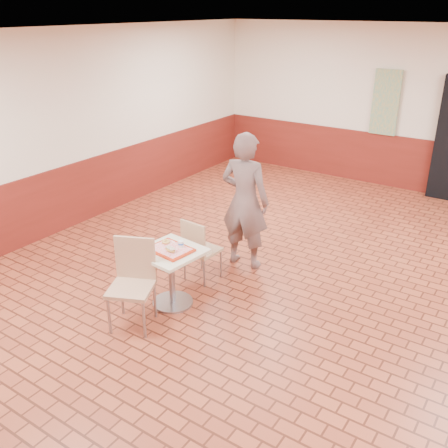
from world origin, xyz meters
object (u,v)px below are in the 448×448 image
Objects in this scene: paper_cup at (181,244)px; long_john_donut at (170,250)px; ring_donut at (166,242)px; serving_tray at (170,249)px; chair_main_front at (133,278)px; customer at (245,201)px; chair_main_back at (199,247)px; main_table at (171,268)px.

long_john_donut is at bearing -102.32° from paper_cup.
serving_tray is at bearing -31.28° from ring_donut.
customer reaches higher than chair_main_front.
serving_tray is at bearing 101.09° from chair_main_back.
customer is 1.30m from ring_donut.
long_john_donut is at bearing 45.83° from chair_main_front.
customer is 18.56× the size of ring_donut.
customer is 1.40m from long_john_donut.
main_table is 0.63m from chair_main_back.
main_table is at bearing -90.00° from serving_tray.
customer reaches higher than long_john_donut.
paper_cup is at bearing 3.29° from ring_donut.
customer reaches higher than chair_main_back.
chair_main_back is at bearing 96.58° from serving_tray.
paper_cup is (0.03, 0.15, 0.02)m from long_john_donut.
customer is at bearing 82.67° from main_table.
main_table is 8.82× the size of paper_cup.
long_john_donut is (0.16, 0.45, 0.21)m from chair_main_front.
main_table is at bearing 129.56° from long_john_donut.
serving_tray is 0.14m from paper_cup.
ring_donut reaches higher than main_table.
long_john_donut is at bearing -50.44° from serving_tray.
ring_donut is at bearing 70.86° from customer.
customer reaches higher than ring_donut.
serving_tray is 5.91× the size of paper_cup.
chair_main_back is at bearing 100.06° from long_john_donut.
chair_main_front reaches higher than paper_cup.
main_table is 1.41m from customer.
serving_tray is at bearing 53.23° from chair_main_front.
chair_main_back is (0.04, 1.14, -0.08)m from chair_main_front.
chair_main_front reaches higher than serving_tray.
chair_main_front is 9.95× the size of ring_donut.
long_john_donut reaches higher than ring_donut.
paper_cup reaches higher than ring_donut.
main_table is at bearing 77.09° from customer.
main_table is 0.29m from long_john_donut.
main_table is at bearing 53.23° from chair_main_front.
ring_donut is (-0.02, 0.59, 0.20)m from chair_main_front.
ring_donut is 0.22m from paper_cup.
customer reaches higher than paper_cup.
paper_cup is at bearing 110.61° from chair_main_back.
paper_cup is (0.16, -0.54, 0.31)m from chair_main_back.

